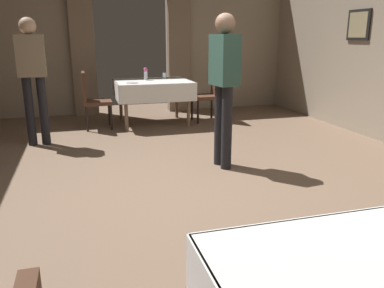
% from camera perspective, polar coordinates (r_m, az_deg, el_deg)
% --- Properties ---
extents(ground, '(10.08, 10.08, 0.00)m').
position_cam_1_polar(ground, '(4.07, -0.33, -5.79)').
color(ground, '#7A604C').
extents(wall_back, '(6.40, 0.27, 3.00)m').
position_cam_1_polar(wall_back, '(7.90, -8.89, 15.57)').
color(wall_back, gray).
rests_on(wall_back, ground).
extents(dining_table_mid, '(1.27, 1.06, 0.75)m').
position_cam_1_polar(dining_table_mid, '(6.75, -5.75, 8.39)').
color(dining_table_mid, '#7A604C').
rests_on(dining_table_mid, ground).
extents(chair_mid_right, '(0.44, 0.44, 0.93)m').
position_cam_1_polar(chair_mid_right, '(7.01, 2.58, 7.57)').
color(chair_mid_right, black).
rests_on(chair_mid_right, ground).
extents(chair_mid_left, '(0.44, 0.44, 0.93)m').
position_cam_1_polar(chair_mid_left, '(6.58, -14.38, 6.59)').
color(chair_mid_left, black).
rests_on(chair_mid_left, ground).
extents(flower_vase_mid, '(0.07, 0.07, 0.21)m').
position_cam_1_polar(flower_vase_mid, '(6.81, -6.79, 10.22)').
color(flower_vase_mid, silver).
rests_on(flower_vase_mid, dining_table_mid).
extents(glass_mid_b, '(0.07, 0.07, 0.11)m').
position_cam_1_polar(glass_mid_b, '(7.03, -4.10, 9.93)').
color(glass_mid_b, silver).
rests_on(glass_mid_b, dining_table_mid).
extents(plate_mid_c, '(0.20, 0.20, 0.01)m').
position_cam_1_polar(plate_mid_c, '(6.41, -8.76, 8.84)').
color(plate_mid_c, white).
rests_on(plate_mid_c, dining_table_mid).
extents(person_waiter_by_doorway, '(0.36, 0.22, 1.72)m').
position_cam_1_polar(person_waiter_by_doorway, '(5.75, -22.32, 9.82)').
color(person_waiter_by_doorway, black).
rests_on(person_waiter_by_doorway, ground).
extents(person_diner_standing_aside, '(0.26, 0.38, 1.72)m').
position_cam_1_polar(person_diner_standing_aside, '(4.41, 4.71, 9.51)').
color(person_diner_standing_aside, black).
rests_on(person_diner_standing_aside, ground).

